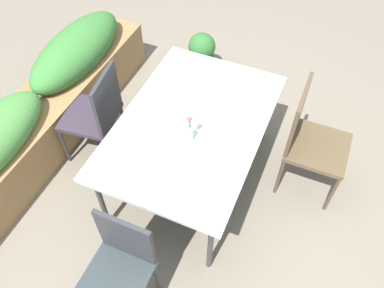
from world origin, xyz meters
name	(u,v)px	position (x,y,z in m)	size (l,w,h in m)	color
ground_plane	(193,182)	(0.00, 0.00, 0.00)	(12.00, 12.00, 0.00)	#756B5B
dining_table	(192,127)	(0.05, 0.03, 0.68)	(1.59, 1.07, 0.72)	#B2C6C1
chair_near_right	(310,137)	(0.41, -0.83, 0.57)	(0.48, 0.48, 1.02)	brown
chair_far_side	(97,112)	(0.01, 0.90, 0.52)	(0.51, 0.51, 0.94)	#362C3A
chair_end_left	(120,265)	(-1.09, 0.03, 0.54)	(0.40, 0.40, 0.92)	#2D3639
flower_vase	(190,128)	(-0.11, -0.02, 0.86)	(0.06, 0.05, 0.28)	silver
planter_box	(43,109)	(-0.04, 1.47, 0.37)	(2.83, 0.54, 0.80)	olive
potted_plant	(202,54)	(1.40, 0.50, 0.26)	(0.29, 0.29, 0.51)	slate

